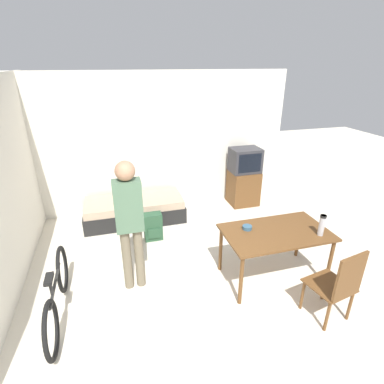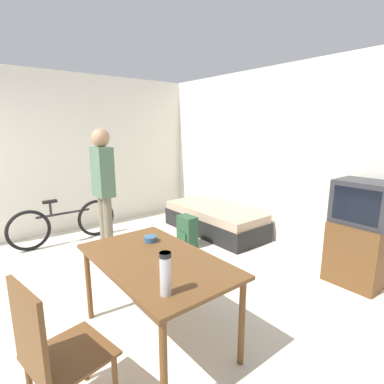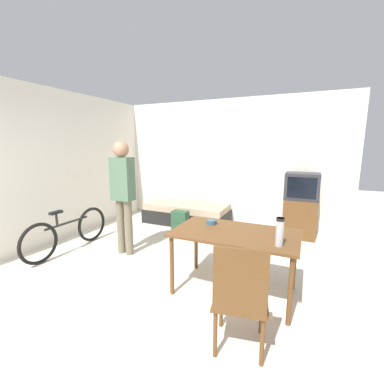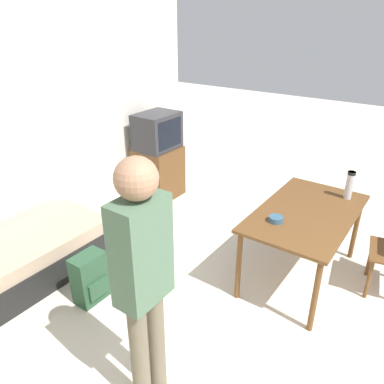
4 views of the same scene
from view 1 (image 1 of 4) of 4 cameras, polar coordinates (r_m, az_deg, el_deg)
ground_plane at (r=3.44m, az=7.27°, el=-32.01°), size 20.00×20.00×0.00m
wall_back at (r=6.01m, az=-6.97°, el=9.14°), size 5.45×0.06×2.70m
daybed at (r=5.87m, az=-10.88°, el=-3.32°), size 1.86×0.81×0.44m
tv at (r=6.40m, az=9.85°, el=2.76°), size 0.60×0.53×1.22m
dining_table at (r=4.22m, az=15.66°, el=-8.15°), size 1.41×0.83×0.75m
wooden_chair at (r=3.88m, az=26.17°, el=-15.40°), size 0.53×0.53×0.98m
bicycle at (r=4.03m, az=-24.29°, el=-17.45°), size 0.08×1.64×0.72m
person_standing at (r=3.80m, az=-11.85°, el=-4.76°), size 0.34×0.24×1.79m
thermos_flask at (r=4.22m, az=23.51°, el=-5.67°), size 0.08×0.08×0.29m
mate_bowl at (r=4.14m, az=10.47°, el=-6.66°), size 0.13×0.13×0.05m
backpack at (r=5.19m, az=-7.42°, el=-6.58°), size 0.30×0.22×0.49m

